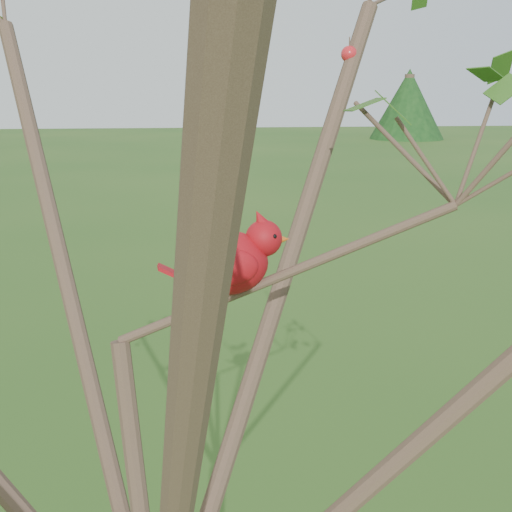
% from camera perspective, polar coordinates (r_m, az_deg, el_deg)
% --- Properties ---
extents(crabapple_tree, '(2.35, 2.05, 2.95)m').
position_cam_1_polar(crabapple_tree, '(1.03, -8.98, -1.12)').
color(crabapple_tree, '#402D22').
rests_on(crabapple_tree, ground).
extents(cardinal, '(0.24, 0.13, 0.17)m').
position_cam_1_polar(cardinal, '(1.14, -2.06, -0.29)').
color(cardinal, '#AA0E11').
rests_on(cardinal, ground).
extents(distant_trees, '(44.01, 14.55, 3.30)m').
position_cam_1_polar(distant_trees, '(25.27, -12.00, 12.36)').
color(distant_trees, '#402D22').
rests_on(distant_trees, ground).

